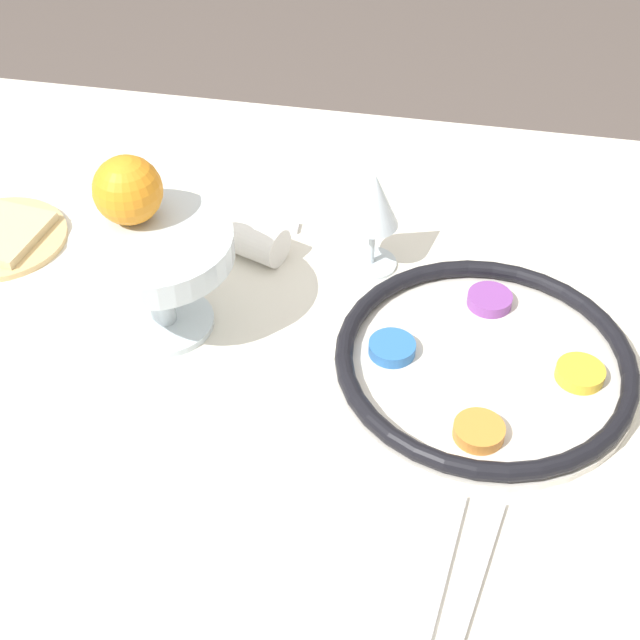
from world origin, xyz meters
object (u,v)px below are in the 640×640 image
object	(u,v)px
wine_glass	(374,203)
napkin_roll	(229,230)
fruit_stand	(156,255)
orange_fruit	(128,190)
seder_plate	(484,362)

from	to	relation	value
wine_glass	napkin_roll	xyz separation A→B (m)	(0.18, -0.00, -0.07)
wine_glass	fruit_stand	bearing A→B (deg)	34.59
fruit_stand	napkin_roll	bearing A→B (deg)	-102.79
fruit_stand	orange_fruit	distance (m)	0.08
fruit_stand	wine_glass	bearing A→B (deg)	-145.41
orange_fruit	napkin_roll	distance (m)	0.20
seder_plate	fruit_stand	xyz separation A→B (m)	(0.37, -0.01, 0.08)
seder_plate	wine_glass	bearing A→B (deg)	-47.12
seder_plate	orange_fruit	xyz separation A→B (m)	(0.40, -0.03, 0.15)
seder_plate	fruit_stand	size ratio (longest dim) A/B	1.87
wine_glass	orange_fruit	bearing A→B (deg)	27.59
wine_glass	fruit_stand	size ratio (longest dim) A/B	0.77
seder_plate	orange_fruit	size ratio (longest dim) A/B	4.35
seder_plate	wine_glass	xyz separation A→B (m)	(0.15, -0.16, 0.08)
fruit_stand	napkin_roll	size ratio (longest dim) A/B	1.07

